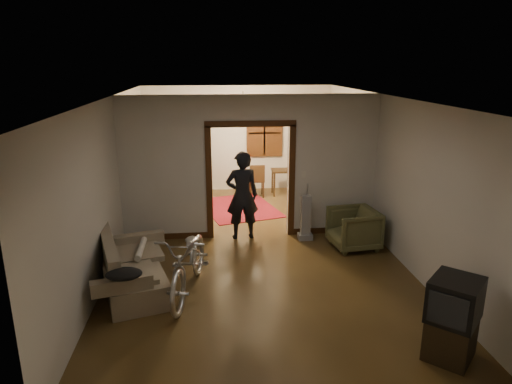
{
  "coord_description": "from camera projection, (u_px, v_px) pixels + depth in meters",
  "views": [
    {
      "loc": [
        -0.8,
        -7.89,
        3.37
      ],
      "look_at": [
        0.0,
        -0.3,
        1.2
      ],
      "focal_mm": 32.0,
      "sensor_mm": 36.0,
      "label": 1
    }
  ],
  "objects": [
    {
      "name": "tv_stand",
      "position": [
        450.0,
        338.0,
        5.36
      ],
      "size": [
        0.73,
        0.73,
        0.49
      ],
      "primitive_type": "cube",
      "rotation": [
        0.0,
        0.0,
        0.81
      ],
      "color": "black",
      "rests_on": "floor"
    },
    {
      "name": "person",
      "position": [
        242.0,
        195.0,
        8.88
      ],
      "size": [
        0.68,
        0.49,
        1.75
      ],
      "primitive_type": "imported",
      "rotation": [
        0.0,
        0.0,
        3.25
      ],
      "color": "black",
      "rests_on": "floor"
    },
    {
      "name": "sofa",
      "position": [
        132.0,
        263.0,
        6.96
      ],
      "size": [
        1.3,
        1.98,
        0.84
      ],
      "primitive_type": "cube",
      "rotation": [
        0.0,
        0.0,
        0.29
      ],
      "color": "#6C6148",
      "rests_on": "floor"
    },
    {
      "name": "wall_back",
      "position": [
        238.0,
        139.0,
        12.23
      ],
      "size": [
        5.0,
        0.02,
        2.8
      ],
      "primitive_type": "cube",
      "color": "beige",
      "rests_on": "floor"
    },
    {
      "name": "oriental_rug",
      "position": [
        239.0,
        208.0,
        10.96
      ],
      "size": [
        2.06,
        2.42,
        0.02
      ],
      "primitive_type": "cube",
      "rotation": [
        0.0,
        0.0,
        0.25
      ],
      "color": "maroon",
      "rests_on": "floor"
    },
    {
      "name": "bicycle",
      "position": [
        189.0,
        261.0,
        6.8
      ],
      "size": [
        1.05,
        2.07,
        1.04
      ],
      "primitive_type": "imported",
      "rotation": [
        0.0,
        0.0,
        -0.19
      ],
      "color": "silver",
      "rests_on": "floor"
    },
    {
      "name": "chandelier",
      "position": [
        243.0,
        109.0,
        10.3
      ],
      "size": [
        0.24,
        0.24,
        0.24
      ],
      "primitive_type": "sphere",
      "color": "#FFE0A5",
      "rests_on": "ceiling"
    },
    {
      "name": "wall_left",
      "position": [
        111.0,
        180.0,
        7.92
      ],
      "size": [
        0.02,
        8.5,
        2.8
      ],
      "primitive_type": "cube",
      "color": "beige",
      "rests_on": "floor"
    },
    {
      "name": "partition_wall",
      "position": [
        250.0,
        167.0,
        8.88
      ],
      "size": [
        5.0,
        0.14,
        2.8
      ],
      "primitive_type": "cube",
      "color": "beige",
      "rests_on": "floor"
    },
    {
      "name": "light_switch",
      "position": [
        304.0,
        175.0,
        8.96
      ],
      "size": [
        0.08,
        0.01,
        0.12
      ],
      "primitive_type": "cube",
      "color": "silver",
      "rests_on": "partition_wall"
    },
    {
      "name": "globe",
      "position": [
        184.0,
        122.0,
        11.37
      ],
      "size": [
        0.25,
        0.25,
        0.25
      ],
      "primitive_type": "sphere",
      "color": "#1E5972",
      "rests_on": "locker"
    },
    {
      "name": "ceiling",
      "position": [
        254.0,
        97.0,
        7.78
      ],
      "size": [
        5.0,
        8.5,
        0.01
      ],
      "primitive_type": "cube",
      "color": "white",
      "rests_on": "floor"
    },
    {
      "name": "desk",
      "position": [
        288.0,
        182.0,
        12.03
      ],
      "size": [
        0.99,
        0.71,
        0.66
      ],
      "primitive_type": "cube",
      "rotation": [
        0.0,
        0.0,
        0.26
      ],
      "color": "black",
      "rests_on": "floor"
    },
    {
      "name": "floor",
      "position": [
        254.0,
        249.0,
        8.55
      ],
      "size": [
        5.0,
        8.5,
        0.01
      ],
      "primitive_type": "cube",
      "color": "#392812",
      "rests_on": "ground"
    },
    {
      "name": "door_casing",
      "position": [
        250.0,
        182.0,
        8.97
      ],
      "size": [
        1.74,
        0.2,
        2.32
      ],
      "primitive_type": "cube",
      "color": "#391E0D",
      "rests_on": "floor"
    },
    {
      "name": "armchair",
      "position": [
        353.0,
        229.0,
        8.52
      ],
      "size": [
        0.93,
        0.91,
        0.76
      ],
      "primitive_type": "imported",
      "rotation": [
        0.0,
        0.0,
        -1.45
      ],
      "color": "brown",
      "rests_on": "floor"
    },
    {
      "name": "locker",
      "position": [
        186.0,
        160.0,
        11.63
      ],
      "size": [
        1.07,
        0.76,
        1.93
      ],
      "primitive_type": "cube",
      "rotation": [
        0.0,
        0.0,
        -0.25
      ],
      "color": "#2C3620",
      "rests_on": "floor"
    },
    {
      "name": "far_window",
      "position": [
        264.0,
        133.0,
        12.22
      ],
      "size": [
        0.98,
        0.06,
        1.28
      ],
      "primitive_type": "cube",
      "color": "black",
      "rests_on": "wall_back"
    },
    {
      "name": "jacket",
      "position": [
        124.0,
        274.0,
        6.02
      ],
      "size": [
        0.48,
        0.36,
        0.14
      ],
      "primitive_type": "ellipsoid",
      "color": "black",
      "rests_on": "sofa"
    },
    {
      "name": "rolled_paper",
      "position": [
        141.0,
        249.0,
        7.23
      ],
      "size": [
        0.1,
        0.79,
        0.1
      ],
      "primitive_type": "cylinder",
      "rotation": [
        1.57,
        0.0,
        0.0
      ],
      "color": "beige",
      "rests_on": "sofa"
    },
    {
      "name": "desk_chair",
      "position": [
        256.0,
        180.0,
        11.81
      ],
      "size": [
        0.4,
        0.4,
        0.87
      ],
      "primitive_type": "cube",
      "rotation": [
        0.0,
        0.0,
        0.03
      ],
      "color": "black",
      "rests_on": "floor"
    },
    {
      "name": "wall_right",
      "position": [
        389.0,
        173.0,
        8.42
      ],
      "size": [
        0.02,
        8.5,
        2.8
      ],
      "primitive_type": "cube",
      "color": "beige",
      "rests_on": "floor"
    },
    {
      "name": "crt_tv",
      "position": [
        455.0,
        300.0,
        5.22
      ],
      "size": [
        0.78,
        0.78,
        0.5
      ],
      "primitive_type": "cube",
      "rotation": [
        0.0,
        0.0,
        0.81
      ],
      "color": "black",
      "rests_on": "tv_stand"
    },
    {
      "name": "vacuum",
      "position": [
        306.0,
        217.0,
        8.91
      ],
      "size": [
        0.32,
        0.27,
        0.9
      ],
      "primitive_type": "cube",
      "rotation": [
        0.0,
        0.0,
        0.21
      ],
      "color": "gray",
      "rests_on": "floor"
    }
  ]
}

